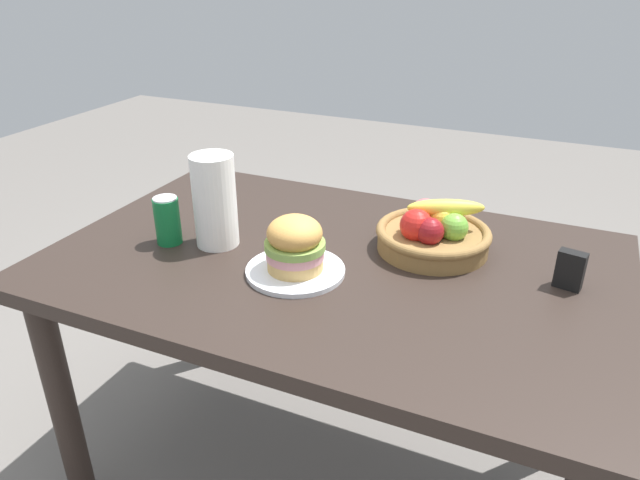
% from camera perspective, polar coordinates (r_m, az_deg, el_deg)
% --- Properties ---
extents(ground_plane, '(8.00, 8.00, 0.00)m').
position_cam_1_polar(ground_plane, '(1.93, 1.02, -21.84)').
color(ground_plane, slate).
extents(dining_table, '(1.40, 0.90, 0.75)m').
position_cam_1_polar(dining_table, '(1.51, 1.21, -5.15)').
color(dining_table, '#2D231E').
rests_on(dining_table, ground_plane).
extents(plate, '(0.24, 0.24, 0.01)m').
position_cam_1_polar(plate, '(1.39, -2.41, -2.99)').
color(plate, white).
rests_on(plate, dining_table).
extents(sandwich, '(0.14, 0.14, 0.13)m').
position_cam_1_polar(sandwich, '(1.36, -2.47, -0.37)').
color(sandwich, '#DBAD60').
rests_on(sandwich, plate).
extents(soda_can, '(0.07, 0.07, 0.13)m').
position_cam_1_polar(soda_can, '(1.56, -14.62, 1.86)').
color(soda_can, '#147238').
rests_on(soda_can, dining_table).
extents(fruit_basket, '(0.29, 0.29, 0.14)m').
position_cam_1_polar(fruit_basket, '(1.51, 10.95, 0.71)').
color(fruit_basket, olive).
rests_on(fruit_basket, dining_table).
extents(paper_towel_roll, '(0.11, 0.11, 0.24)m').
position_cam_1_polar(paper_towel_roll, '(1.51, -10.21, 3.76)').
color(paper_towel_roll, white).
rests_on(paper_towel_roll, dining_table).
extents(napkin_holder, '(0.06, 0.04, 0.09)m').
position_cam_1_polar(napkin_holder, '(1.43, 23.16, -2.70)').
color(napkin_holder, black).
rests_on(napkin_holder, dining_table).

